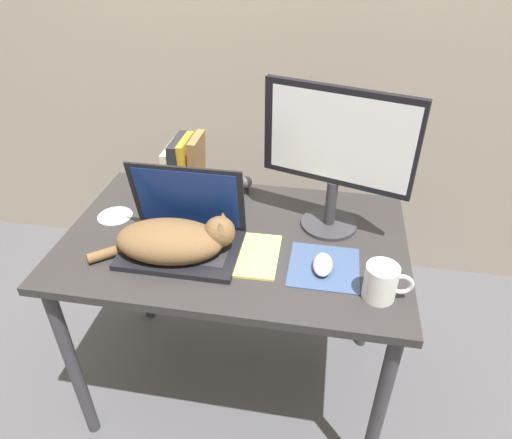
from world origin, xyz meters
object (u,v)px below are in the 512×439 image
at_px(external_monitor, 337,151).
at_px(notepad, 251,255).
at_px(book_row, 185,168).
at_px(webcam, 246,183).
at_px(mug, 382,282).
at_px(laptop, 183,234).
at_px(computer_mouse, 323,264).
at_px(cd_disc, 115,216).
at_px(cat, 174,240).

xyz_separation_m(external_monitor, notepad, (-0.23, -0.21, -0.27)).
distance_m(book_row, webcam, 0.23).
height_order(external_monitor, mug, external_monitor).
relative_size(book_row, webcam, 3.40).
xyz_separation_m(laptop, mug, (0.60, -0.13, 0.00)).
bearing_deg(notepad, mug, -16.66).
distance_m(computer_mouse, book_row, 0.64).
distance_m(book_row, notepad, 0.46).
relative_size(external_monitor, cd_disc, 3.97).
distance_m(laptop, cd_disc, 0.32).
height_order(book_row, webcam, book_row).
bearing_deg(laptop, cd_disc, 157.09).
bearing_deg(book_row, computer_mouse, -33.50).
bearing_deg(book_row, laptop, -74.47).
xyz_separation_m(mug, cd_disc, (-0.89, 0.25, -0.05)).
xyz_separation_m(cat, cd_disc, (-0.28, 0.18, -0.06)).
distance_m(laptop, book_row, 0.33).
bearing_deg(mug, cd_disc, 164.40).
height_order(laptop, computer_mouse, laptop).
height_order(computer_mouse, cd_disc, computer_mouse).
height_order(cat, webcam, cat).
height_order(computer_mouse, notepad, computer_mouse).
xyz_separation_m(laptop, external_monitor, (0.45, 0.20, 0.23)).
bearing_deg(notepad, webcam, 103.25).
xyz_separation_m(webcam, cd_disc, (-0.42, -0.23, -0.04)).
xyz_separation_m(cat, webcam, (0.14, 0.41, -0.02)).
relative_size(external_monitor, book_row, 2.00).
bearing_deg(external_monitor, computer_mouse, -92.09).
height_order(computer_mouse, mug, mug).
height_order(laptop, notepad, laptop).
bearing_deg(cat, book_row, 101.82).
xyz_separation_m(book_row, cd_disc, (-0.20, -0.19, -0.11)).
bearing_deg(webcam, laptop, -110.26).
bearing_deg(webcam, mug, -45.83).
distance_m(cat, computer_mouse, 0.45).
relative_size(laptop, webcam, 5.23).
relative_size(computer_mouse, notepad, 0.50).
height_order(notepad, webcam, webcam).
bearing_deg(cd_disc, cat, -32.12).
xyz_separation_m(external_monitor, book_row, (-0.53, 0.12, -0.17)).
bearing_deg(book_row, cat, -78.18).
distance_m(cat, cd_disc, 0.34).
xyz_separation_m(computer_mouse, book_row, (-0.53, 0.35, 0.09)).
relative_size(cat, notepad, 2.01).
distance_m(computer_mouse, mug, 0.19).
distance_m(laptop, computer_mouse, 0.44).
xyz_separation_m(laptop, webcam, (0.13, 0.36, -0.01)).
bearing_deg(computer_mouse, book_row, 146.50).
bearing_deg(notepad, laptop, 177.00).
bearing_deg(notepad, external_monitor, 42.04).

